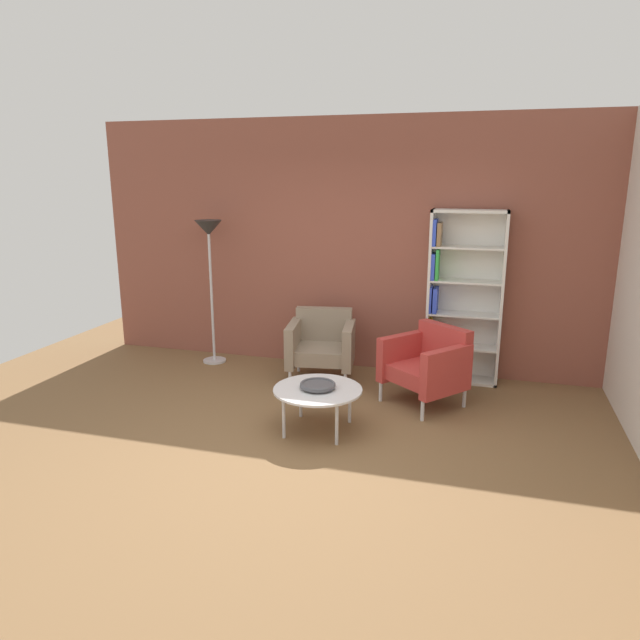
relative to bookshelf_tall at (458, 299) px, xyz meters
The scene contains 8 objects.
ground_plane 2.73m from the bookshelf_tall, 118.49° to the right, with size 8.32×8.32×0.00m, color brown.
brick_back_panel 1.34m from the bookshelf_tall, behind, with size 6.40×0.12×2.90m, color brown.
bookshelf_tall is the anchor object (origin of this frame).
coffee_table_low 2.13m from the bookshelf_tall, 122.51° to the right, with size 0.80×0.80×0.40m.
decorative_bowl 2.11m from the bookshelf_tall, 122.51° to the right, with size 0.32×0.32×0.05m.
armchair_by_bookshelf 0.98m from the bookshelf_tall, 105.71° to the right, with size 0.95×0.94×0.78m.
armchair_near_window 1.59m from the bookshelf_tall, 163.75° to the right, with size 0.81×0.76×0.78m.
floor_lamp_torchiere 2.95m from the bookshelf_tall, behind, with size 0.32×0.32×1.74m.
Camera 1 is at (1.49, -4.12, 2.25)m, focal length 32.35 mm.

